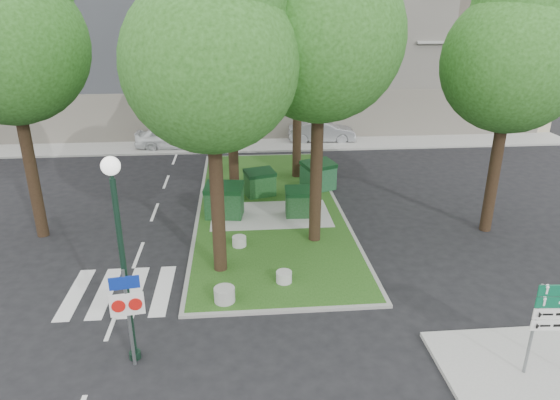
{
  "coord_description": "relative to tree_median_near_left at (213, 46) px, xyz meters",
  "views": [
    {
      "loc": [
        -0.79,
        -12.44,
        8.43
      ],
      "look_at": [
        0.63,
        3.88,
        2.0
      ],
      "focal_mm": 32.0,
      "sensor_mm": 36.0,
      "label": 1
    }
  ],
  "objects": [
    {
      "name": "car_silver",
      "position": [
        6.13,
        16.64,
        -6.6
      ],
      "size": [
        4.4,
        1.73,
        1.43
      ],
      "primitive_type": "imported",
      "rotation": [
        0.0,
        0.0,
        1.52
      ],
      "color": "gray",
      "rests_on": "ground"
    },
    {
      "name": "car_white",
      "position": [
        -3.41,
        15.83,
        -6.54
      ],
      "size": [
        4.6,
        1.93,
        1.56
      ],
      "primitive_type": "imported",
      "rotation": [
        0.0,
        0.0,
        1.55
      ],
      "color": "white",
      "rests_on": "ground"
    },
    {
      "name": "median_kerb",
      "position": [
        1.91,
        5.44,
        -7.27
      ],
      "size": [
        6.3,
        16.3,
        0.1
      ],
      "primitive_type": "cube",
      "color": "gray",
      "rests_on": "ground"
    },
    {
      "name": "ground",
      "position": [
        1.41,
        -2.56,
        -7.32
      ],
      "size": [
        120.0,
        120.0,
        0.0
      ],
      "primitive_type": "plane",
      "color": "black",
      "rests_on": "ground"
    },
    {
      "name": "apartment_building",
      "position": [
        1.41,
        23.44,
        0.68
      ],
      "size": [
        41.0,
        12.0,
        16.0
      ],
      "primitive_type": "cube",
      "color": "tan",
      "rests_on": "ground"
    },
    {
      "name": "street_lamp",
      "position": [
        -2.17,
        -4.31,
        -3.95
      ],
      "size": [
        0.43,
        0.43,
        5.36
      ],
      "color": "black",
      "rests_on": "ground"
    },
    {
      "name": "median_island",
      "position": [
        1.91,
        5.44,
        -7.26
      ],
      "size": [
        6.0,
        16.0,
        0.12
      ],
      "primitive_type": "cube",
      "color": "#1D4814",
      "rests_on": "ground"
    },
    {
      "name": "litter_bin",
      "position": [
        4.61,
        9.66,
        -6.88
      ],
      "size": [
        0.37,
        0.37,
        0.64
      ],
      "primitive_type": "cylinder",
      "color": "gold",
      "rests_on": "median_island"
    },
    {
      "name": "sidewalk_corner",
      "position": [
        7.91,
        -6.06,
        -7.26
      ],
      "size": [
        5.0,
        4.0,
        0.12
      ],
      "primitive_type": "cube",
      "color": "#999993",
      "rests_on": "ground"
    },
    {
      "name": "building_sidewalk",
      "position": [
        1.41,
        15.94,
        -7.26
      ],
      "size": [
        42.0,
        3.0,
        0.12
      ],
      "primitive_type": "cube",
      "color": "#999993",
      "rests_on": "ground"
    },
    {
      "name": "bollard_left",
      "position": [
        0.08,
        -2.06,
        -6.97
      ],
      "size": [
        0.63,
        0.63,
        0.45
      ],
      "primitive_type": "cylinder",
      "color": "#9A9B96",
      "rests_on": "median_island"
    },
    {
      "name": "traffic_sign_pole",
      "position": [
        -2.14,
        -4.56,
        -5.59
      ],
      "size": [
        0.81,
        0.15,
        2.69
      ],
      "rotation": [
        0.0,
        0.0,
        0.14
      ],
      "color": "slate",
      "rests_on": "ground"
    },
    {
      "name": "tree_median_far",
      "position": [
        3.7,
        9.5,
        1.0
      ],
      "size": [
        5.8,
        5.8,
        11.93
      ],
      "color": "black",
      "rests_on": "ground"
    },
    {
      "name": "bollard_right",
      "position": [
        1.96,
        -1.09,
        -7.02
      ],
      "size": [
        0.51,
        0.51,
        0.36
      ],
      "primitive_type": "cylinder",
      "color": "#ABACA6",
      "rests_on": "median_island"
    },
    {
      "name": "dumpster_d",
      "position": [
        4.41,
        7.39,
        -6.52
      ],
      "size": [
        1.83,
        1.59,
        1.42
      ],
      "rotation": [
        0.0,
        0.0,
        0.41
      ],
      "color": "#154624",
      "rests_on": "median_island"
    },
    {
      "name": "zebra_crossing",
      "position": [
        -2.34,
        -1.06,
        -7.31
      ],
      "size": [
        5.0,
        3.0,
        0.01
      ],
      "primitive_type": "cube",
      "color": "silver",
      "rests_on": "ground"
    },
    {
      "name": "tree_median_near_left",
      "position": [
        0.0,
        0.0,
        0.0
      ],
      "size": [
        5.2,
        5.2,
        10.53
      ],
      "color": "black",
      "rests_on": "ground"
    },
    {
      "name": "dumpster_c",
      "position": [
        3.18,
        4.28,
        -6.61
      ],
      "size": [
        1.36,
        0.98,
        1.23
      ],
      "rotation": [
        0.0,
        0.0,
        -0.04
      ],
      "color": "black",
      "rests_on": "median_island"
    },
    {
      "name": "dumpster_b",
      "position": [
        1.58,
        6.82,
        -6.6
      ],
      "size": [
        1.57,
        1.31,
        1.25
      ],
      "rotation": [
        0.0,
        0.0,
        0.31
      ],
      "color": "#134217",
      "rests_on": "median_island"
    },
    {
      "name": "dumpster_a",
      "position": [
        -0.02,
        4.45,
        -6.5
      ],
      "size": [
        1.71,
        1.32,
        1.45
      ],
      "rotation": [
        0.0,
        0.0,
        -0.15
      ],
      "color": "#0E3413",
      "rests_on": "median_island"
    },
    {
      "name": "bollard_mid",
      "position": [
        0.56,
        1.61,
        -7.01
      ],
      "size": [
        0.51,
        0.51,
        0.37
      ],
      "primitive_type": "cylinder",
      "color": "#ACACA6",
      "rests_on": "median_island"
    },
    {
      "name": "tree_street_left",
      "position": [
        -7.0,
        3.5,
        0.33
      ],
      "size": [
        5.4,
        5.4,
        11.0
      ],
      "color": "black",
      "rests_on": "ground"
    },
    {
      "name": "tree_median_near_right",
      "position": [
        3.5,
        2.0,
        0.67
      ],
      "size": [
        5.6,
        5.6,
        11.46
      ],
      "color": "black",
      "rests_on": "ground"
    },
    {
      "name": "tree_street_right",
      "position": [
        10.5,
        2.5,
        -0.33
      ],
      "size": [
        5.0,
        5.0,
        10.06
      ],
      "color": "black",
      "rests_on": "ground"
    },
    {
      "name": "directional_sign",
      "position": [
        7.88,
        -5.85,
        -5.57
      ],
      "size": [
        1.22,
        0.16,
        2.44
      ],
      "rotation": [
        0.0,
        0.0,
        -0.07
      ],
      "color": "slate",
      "rests_on": "sidewalk_corner"
    },
    {
      "name": "tree_median_mid",
      "position": [
        0.5,
        6.5,
        -0.34
      ],
      "size": [
        4.8,
        4.8,
        9.99
      ],
      "color": "black",
      "rests_on": "ground"
    }
  ]
}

